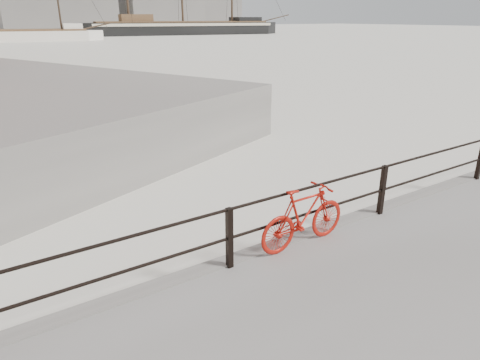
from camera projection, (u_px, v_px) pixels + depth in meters
ground at (467, 190)px, 10.50m from camera, size 400.00×400.00×0.00m
guardrail at (480, 159)px, 10.08m from camera, size 28.00×0.10×1.00m
bicycle at (304, 216)px, 7.11m from camera, size 1.77×0.29×1.07m
barque_black at (184, 35)px, 101.86m from camera, size 57.37×27.55×31.49m
schooner_mid at (23, 41)px, 74.43m from camera, size 30.81×17.33×20.89m
industrial_east at (209, 8)px, 165.05m from camera, size 20.00×16.00×14.00m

